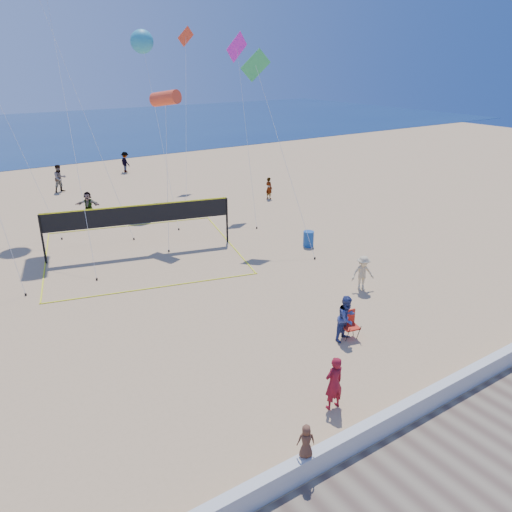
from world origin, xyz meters
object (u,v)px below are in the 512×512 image
woman (334,383)px  trash_barrel (308,239)px  volleyball_net (139,220)px  camp_chair (349,323)px

woman → trash_barrel: bearing=-123.7°
volleyball_net → camp_chair: bearing=-61.6°
volleyball_net → trash_barrel: bearing=-13.7°
woman → volleyball_net: volleyball_net is taller
trash_barrel → woman: bearing=-126.3°
trash_barrel → volleyball_net: 8.46m
camp_chair → trash_barrel: (4.50, 7.68, -0.15)m
woman → camp_chair: bearing=-137.4°
woman → trash_barrel: (7.47, 10.17, -0.39)m
trash_barrel → camp_chair: bearing=-120.4°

